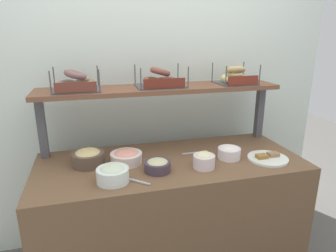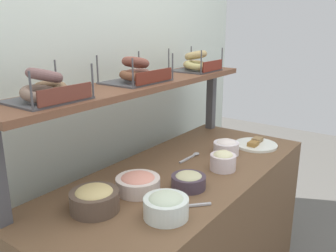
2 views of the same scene
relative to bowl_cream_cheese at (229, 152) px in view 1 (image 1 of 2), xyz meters
The scene contains 17 objects.
back_wall 0.78m from the bowl_cream_cheese, 121.26° to the left, with size 2.88×0.06×2.40m, color silver.
deli_counter 0.60m from the bowl_cream_cheese, behind, with size 1.68×0.70×0.85m, color brown.
shelf_riser_left 1.21m from the bowl_cream_cheese, 163.86° to the left, with size 0.05×0.05×0.40m, color #4C4C51.
shelf_riser_right 0.55m from the bowl_cream_cheese, 39.31° to the left, with size 0.05×0.05×0.40m, color #4C4C51.
upper_shelf 0.62m from the bowl_cream_cheese, 138.17° to the left, with size 1.64×0.32×0.03m, color brown.
bowl_cream_cheese is the anchor object (origin of this frame).
bowl_lox_spread 0.66m from the bowl_cream_cheese, behind, with size 0.20×0.20×0.08m.
bowl_hummus 0.89m from the bowl_cream_cheese, behind, with size 0.20×0.20×0.10m.
bowl_scallion_spread 0.76m from the bowl_cream_cheese, behind, with size 0.18×0.18×0.10m.
bowl_tuna_salad 0.49m from the bowl_cream_cheese, behind, with size 0.16×0.16×0.07m.
bowl_potato_salad 0.23m from the bowl_cream_cheese, 156.87° to the right, with size 0.13×0.13×0.10m.
serving_plate_white 0.25m from the bowl_cream_cheese, 19.68° to the right, with size 0.25×0.25×0.04m.
serving_spoon_near_plate 0.67m from the bowl_cream_cheese, 167.73° to the right, with size 0.14×0.13×0.01m.
serving_spoon_by_edge 0.20m from the bowl_cream_cheese, 140.03° to the left, with size 0.18×0.03×0.01m.
bagel_basket_poppy 1.07m from the bowl_cream_cheese, 160.52° to the left, with size 0.29×0.26×0.14m.
bagel_basket_cinnamon_raisin 0.66m from the bowl_cream_cheese, 137.72° to the left, with size 0.32×0.25×0.14m.
bagel_basket_plain 0.57m from the bowl_cream_cheese, 61.51° to the left, with size 0.27×0.26×0.14m.
Camera 1 is at (-0.47, -1.68, 1.62)m, focal length 31.88 mm.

